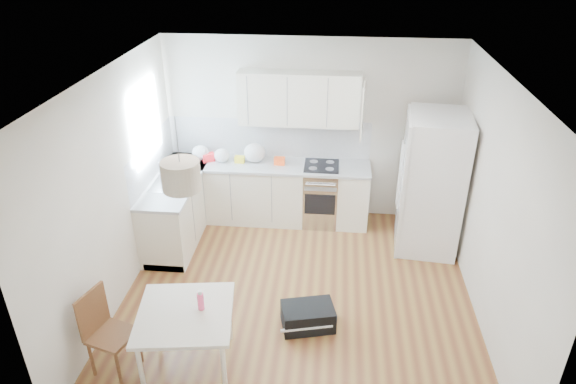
% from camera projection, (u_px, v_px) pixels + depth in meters
% --- Properties ---
extents(floor, '(4.20, 4.20, 0.00)m').
position_uv_depth(floor, '(297.00, 295.00, 6.30)').
color(floor, brown).
rests_on(floor, ground).
extents(ceiling, '(4.20, 4.20, 0.00)m').
position_uv_depth(ceiling, '(300.00, 78.00, 5.04)').
color(ceiling, white).
rests_on(ceiling, wall_back).
extents(wall_back, '(4.20, 0.00, 4.20)m').
position_uv_depth(wall_back, '(310.00, 130.00, 7.52)').
color(wall_back, beige).
rests_on(wall_back, floor).
extents(wall_left, '(0.00, 4.20, 4.20)m').
position_uv_depth(wall_left, '(115.00, 190.00, 5.85)').
color(wall_left, beige).
rests_on(wall_left, floor).
extents(wall_right, '(0.00, 4.20, 4.20)m').
position_uv_depth(wall_right, '(494.00, 207.00, 5.49)').
color(wall_right, beige).
rests_on(wall_right, floor).
extents(window_glassblock, '(0.02, 1.00, 1.00)m').
position_uv_depth(window_glassblock, '(146.00, 122.00, 6.67)').
color(window_glassblock, '#BFE0F9').
rests_on(window_glassblock, wall_left).
extents(cabinets_back, '(3.00, 0.60, 0.88)m').
position_uv_depth(cabinets_back, '(268.00, 193.00, 7.73)').
color(cabinets_back, white).
rests_on(cabinets_back, floor).
extents(cabinets_left, '(0.60, 1.80, 0.88)m').
position_uv_depth(cabinets_left, '(179.00, 209.00, 7.30)').
color(cabinets_left, white).
rests_on(cabinets_left, floor).
extents(counter_back, '(3.02, 0.64, 0.04)m').
position_uv_depth(counter_back, '(267.00, 165.00, 7.52)').
color(counter_back, '#A6A8AB').
rests_on(counter_back, cabinets_back).
extents(counter_left, '(0.64, 1.82, 0.04)m').
position_uv_depth(counter_left, '(175.00, 180.00, 7.09)').
color(counter_left, '#A6A8AB').
rests_on(counter_left, cabinets_left).
extents(backsplash_back, '(3.00, 0.01, 0.58)m').
position_uv_depth(backsplash_back, '(269.00, 138.00, 7.63)').
color(backsplash_back, silver).
rests_on(backsplash_back, wall_back).
extents(backsplash_left, '(0.01, 1.80, 0.58)m').
position_uv_depth(backsplash_left, '(152.00, 158.00, 6.97)').
color(backsplash_left, silver).
rests_on(backsplash_left, wall_left).
extents(upper_cabinets, '(1.70, 0.32, 0.75)m').
position_uv_depth(upper_cabinets, '(299.00, 99.00, 7.15)').
color(upper_cabinets, white).
rests_on(upper_cabinets, wall_back).
extents(range_oven, '(0.50, 0.61, 0.88)m').
position_uv_depth(range_oven, '(321.00, 195.00, 7.66)').
color(range_oven, '#B2B4B6').
rests_on(range_oven, floor).
extents(sink, '(0.50, 0.80, 0.16)m').
position_uv_depth(sink, '(174.00, 180.00, 7.04)').
color(sink, '#B2B4B6').
rests_on(sink, counter_left).
extents(refrigerator, '(0.99, 1.03, 1.90)m').
position_uv_depth(refrigerator, '(433.00, 183.00, 6.89)').
color(refrigerator, white).
rests_on(refrigerator, floor).
extents(dining_table, '(1.03, 1.03, 0.72)m').
position_uv_depth(dining_table, '(185.00, 319.00, 4.99)').
color(dining_table, beige).
rests_on(dining_table, floor).
extents(dining_chair, '(0.49, 0.49, 0.92)m').
position_uv_depth(dining_chair, '(112.00, 334.00, 5.06)').
color(dining_chair, '#492716').
rests_on(dining_chair, floor).
extents(drink_bottle, '(0.07, 0.07, 0.22)m').
position_uv_depth(drink_bottle, '(201.00, 300.00, 4.95)').
color(drink_bottle, '#F14270').
rests_on(drink_bottle, dining_table).
extents(gym_bag, '(0.65, 0.50, 0.27)m').
position_uv_depth(gym_bag, '(308.00, 317.00, 5.76)').
color(gym_bag, black).
rests_on(gym_bag, floor).
extents(pendant_lamp, '(0.39, 0.39, 0.26)m').
position_uv_depth(pendant_lamp, '(181.00, 176.00, 4.29)').
color(pendant_lamp, '#B5A68B').
rests_on(pendant_lamp, ceiling).
extents(grocery_bag_a, '(0.25, 0.22, 0.23)m').
position_uv_depth(grocery_bag_a, '(200.00, 153.00, 7.58)').
color(grocery_bag_a, white).
rests_on(grocery_bag_a, counter_back).
extents(grocery_bag_b, '(0.23, 0.19, 0.20)m').
position_uv_depth(grocery_bag_b, '(222.00, 155.00, 7.52)').
color(grocery_bag_b, white).
rests_on(grocery_bag_b, counter_back).
extents(grocery_bag_c, '(0.32, 0.27, 0.29)m').
position_uv_depth(grocery_bag_c, '(255.00, 153.00, 7.51)').
color(grocery_bag_c, white).
rests_on(grocery_bag_c, counter_back).
extents(grocery_bag_d, '(0.25, 0.21, 0.22)m').
position_uv_depth(grocery_bag_d, '(178.00, 164.00, 7.25)').
color(grocery_bag_d, white).
rests_on(grocery_bag_d, counter_back).
extents(grocery_bag_e, '(0.22, 0.19, 0.20)m').
position_uv_depth(grocery_bag_e, '(173.00, 179.00, 6.84)').
color(grocery_bag_e, white).
rests_on(grocery_bag_e, counter_left).
extents(snack_orange, '(0.16, 0.10, 0.11)m').
position_uv_depth(snack_orange, '(279.00, 161.00, 7.46)').
color(snack_orange, '#FE4C16').
rests_on(snack_orange, counter_back).
extents(snack_yellow, '(0.15, 0.09, 0.10)m').
position_uv_depth(snack_yellow, '(240.00, 159.00, 7.53)').
color(snack_yellow, yellow).
rests_on(snack_yellow, counter_back).
extents(snack_red, '(0.21, 0.18, 0.12)m').
position_uv_depth(snack_red, '(208.00, 157.00, 7.57)').
color(snack_red, red).
rests_on(snack_red, counter_back).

